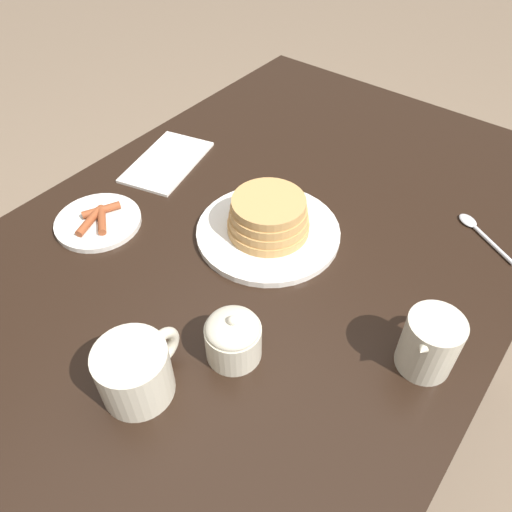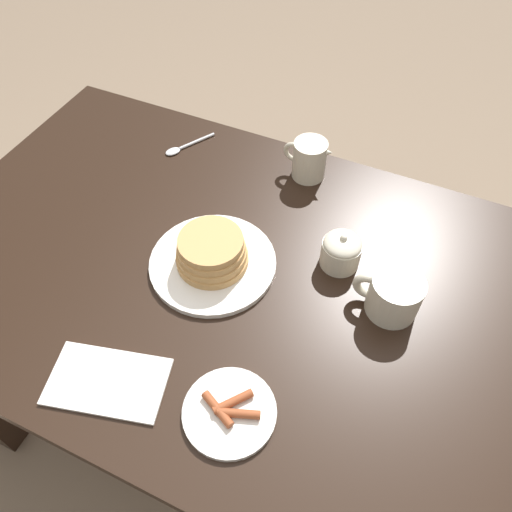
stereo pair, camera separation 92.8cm
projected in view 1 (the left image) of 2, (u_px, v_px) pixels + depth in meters
ground_plane at (264, 425)px, 1.39m from camera, size 8.00×8.00×0.00m
dining_table at (267, 283)px, 0.96m from camera, size 1.21×0.82×0.73m
pancake_plate at (269, 223)px, 0.85m from camera, size 0.25×0.25×0.08m
side_plate_bacon at (98, 221)px, 0.89m from camera, size 0.15×0.15×0.02m
coffee_mug at (136, 370)px, 0.63m from camera, size 0.13×0.10×0.08m
creamer_pitcher at (430, 343)px, 0.66m from camera, size 0.12×0.08×0.10m
sugar_bowl at (233, 337)px, 0.67m from camera, size 0.08×0.08×0.08m
napkin at (167, 162)px, 1.02m from camera, size 0.22×0.16×0.01m
spoon at (477, 229)px, 0.88m from camera, size 0.08×0.12×0.01m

